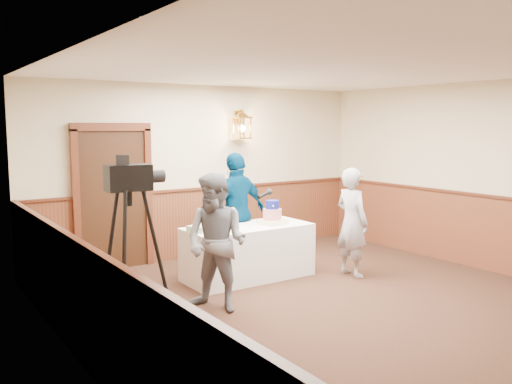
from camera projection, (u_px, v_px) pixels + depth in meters
ground at (353, 313)px, 6.24m from camera, size 7.00×7.00×0.00m
room_shell at (326, 179)px, 6.40m from camera, size 6.02×7.02×2.81m
display_table at (248, 252)px, 7.64m from camera, size 1.80×0.80×0.75m
tiered_cake at (272, 215)px, 7.72m from camera, size 0.38×0.38×0.34m
sheet_cake_yellow at (226, 227)px, 7.30m from camera, size 0.40×0.36×0.07m
sheet_cake_green at (202, 228)px, 7.23m from camera, size 0.41×0.38×0.08m
interviewer at (217, 242)px, 6.26m from camera, size 1.55×0.98×1.61m
baker at (352, 222)px, 7.71m from camera, size 0.38×0.57×1.56m
assistant_p at (237, 212)px, 8.02m from camera, size 1.09×0.60×1.76m
tv_camera_rig at (131, 262)px, 5.43m from camera, size 0.69×0.65×1.77m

